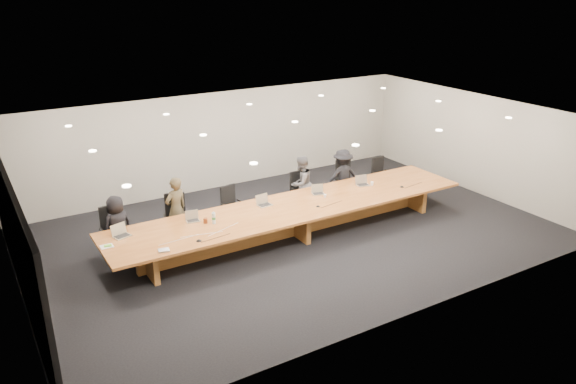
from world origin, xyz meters
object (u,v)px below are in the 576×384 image
at_px(person_c, 301,184).
at_px(laptop_e, 363,181).
at_px(chair_left, 176,218).
at_px(person_d, 342,176).
at_px(chair_mid_left, 233,206).
at_px(paper_cup_far, 372,184).
at_px(mic_center, 318,206).
at_px(laptop_c, 265,200).
at_px(person_a, 118,226).
at_px(person_b, 176,209).
at_px(av_box, 164,250).
at_px(chair_mid_right, 301,191).
at_px(amber_mug, 205,221).
at_px(chair_right, 347,180).
at_px(paper_cup_near, 325,196).
at_px(laptop_a, 122,231).
at_px(mic_left, 199,240).
at_px(water_bottle, 214,218).
at_px(chair_far_left, 115,231).
at_px(mic_right, 402,187).
at_px(laptop_b, 193,216).
at_px(laptop_d, 318,190).
at_px(conference_table, 295,215).

height_order(person_c, laptop_e, person_c).
bearing_deg(chair_left, person_d, 15.50).
distance_m(chair_mid_left, paper_cup_far, 3.63).
bearing_deg(mic_center, laptop_c, 145.76).
relative_size(chair_left, person_c, 0.76).
xyz_separation_m(person_a, laptop_e, (6.11, -0.85, 0.19)).
bearing_deg(person_b, person_d, 162.76).
relative_size(chair_left, av_box, 5.21).
xyz_separation_m(chair_mid_right, laptop_e, (1.24, -1.03, 0.36)).
relative_size(amber_mug, paper_cup_far, 1.22).
height_order(amber_mug, mic_center, amber_mug).
bearing_deg(amber_mug, chair_right, 12.59).
xyz_separation_m(chair_mid_right, person_b, (-3.50, -0.13, 0.26)).
distance_m(chair_mid_left, amber_mug, 1.69).
height_order(paper_cup_near, paper_cup_far, paper_cup_far).
height_order(laptop_a, mic_left, laptop_a).
bearing_deg(mic_left, chair_mid_right, 27.52).
bearing_deg(water_bottle, paper_cup_near, 0.72).
relative_size(chair_far_left, mic_center, 10.96).
distance_m(chair_far_left, person_c, 4.88).
xyz_separation_m(mic_center, mic_right, (2.59, -0.01, 0.00)).
xyz_separation_m(laptop_a, water_bottle, (1.90, -0.36, -0.01)).
bearing_deg(mic_center, laptop_b, 165.83).
bearing_deg(chair_mid_right, chair_mid_left, 179.14).
bearing_deg(laptop_d, person_a, -170.83).
bearing_deg(person_c, person_a, -19.22).
xyz_separation_m(chair_right, laptop_c, (-3.04, -0.82, 0.30)).
xyz_separation_m(chair_far_left, laptop_b, (1.52, -0.79, 0.30)).
bearing_deg(laptop_a, mic_center, -25.40).
distance_m(laptop_e, amber_mug, 4.45).
distance_m(chair_mid_right, av_box, 4.88).
relative_size(chair_mid_left, water_bottle, 4.04).
bearing_deg(chair_mid_left, chair_left, 173.37).
xyz_separation_m(person_b, laptop_b, (0.09, -0.79, 0.09)).
bearing_deg(chair_far_left, chair_mid_left, -0.46).
relative_size(mic_left, mic_right, 1.09).
xyz_separation_m(chair_left, mic_left, (-0.18, -1.79, 0.21)).
relative_size(chair_right, water_bottle, 4.58).
xyz_separation_m(chair_mid_right, laptop_c, (-1.61, -0.93, 0.37)).
xyz_separation_m(chair_left, chair_right, (4.94, 0.02, 0.02)).
distance_m(chair_mid_left, person_a, 2.88).
bearing_deg(mic_center, paper_cup_near, 40.25).
bearing_deg(paper_cup_near, person_a, 167.58).
distance_m(paper_cup_near, mic_left, 3.66).
height_order(laptop_c, laptop_d, laptop_c).
bearing_deg(laptop_b, laptop_a, -171.34).
bearing_deg(mic_left, conference_table, 12.88).
height_order(chair_mid_right, paper_cup_far, chair_mid_right).
bearing_deg(chair_left, paper_cup_far, 4.22).
relative_size(person_a, mic_left, 11.66).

